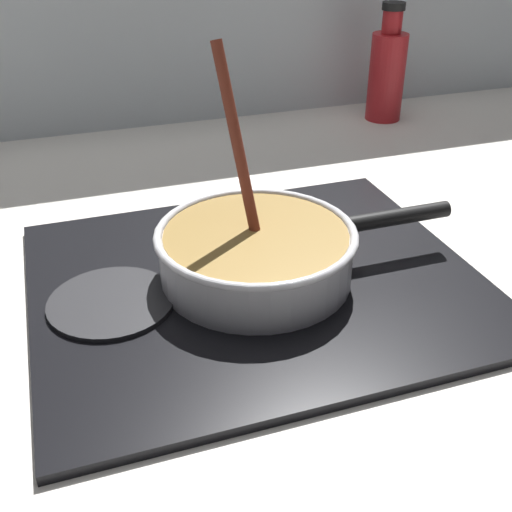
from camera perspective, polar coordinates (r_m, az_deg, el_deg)
The scene contains 6 objects.
ground at distance 0.71m, azimuth -6.83°, elevation -10.88°, with size 2.40×1.60×0.04m, color beige.
hob_plate at distance 0.81m, azimuth 0.00°, elevation -2.31°, with size 0.56×0.48×0.01m, color black.
burner_ring at distance 0.81m, azimuth 0.00°, elevation -1.71°, with size 0.20×0.20×0.01m, color #592D0C.
spare_burner at distance 0.78m, azimuth -12.94°, elevation -4.05°, with size 0.15×0.15×0.01m, color #262628.
cooking_pan at distance 0.79m, azimuth 0.12°, elevation 0.38°, with size 0.40×0.25×0.29m.
sauce_bottle at distance 1.42m, azimuth 11.75°, elevation 15.97°, with size 0.08×0.08×0.24m.
Camera 1 is at (-0.09, -0.53, 0.45)m, focal length 44.29 mm.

